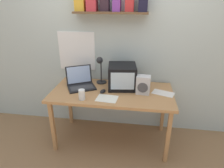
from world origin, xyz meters
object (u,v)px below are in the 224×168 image
space_heater (143,85)px  loose_paper_near_monitor (163,93)px  crt_monitor (122,76)px  desk_lamp (100,67)px  laptop (80,82)px  corner_desk (112,96)px  juice_glass (82,95)px  loose_paper_near_laptop (107,98)px  computer_mouse (103,91)px

space_heater → loose_paper_near_monitor: space_heater is taller
crt_monitor → loose_paper_near_monitor: 0.56m
crt_monitor → desk_lamp: desk_lamp is taller
laptop → corner_desk: bearing=-39.6°
corner_desk → juice_glass: 0.43m
crt_monitor → loose_paper_near_laptop: bearing=-119.2°
crt_monitor → laptop: (-0.55, -0.05, -0.09)m
desk_lamp → loose_paper_near_monitor: desk_lamp is taller
laptop → loose_paper_near_monitor: 1.07m
juice_glass → computer_mouse: bearing=47.0°
space_heater → juice_glass: bearing=-153.8°
corner_desk → crt_monitor: bearing=52.4°
laptop → loose_paper_near_monitor: size_ratio=1.48×
laptop → desk_lamp: desk_lamp is taller
corner_desk → computer_mouse: 0.14m
crt_monitor → computer_mouse: size_ratio=3.40×
desk_lamp → juice_glass: 0.53m
loose_paper_near_laptop → crt_monitor: bearing=68.2°
loose_paper_near_laptop → space_heater: bearing=26.4°
desk_lamp → computer_mouse: (0.08, -0.27, -0.22)m
corner_desk → space_heater: bearing=-0.3°
computer_mouse → space_heater: bearing=5.3°
computer_mouse → loose_paper_near_laptop: 0.18m
crt_monitor → juice_glass: size_ratio=3.24×
crt_monitor → space_heater: crt_monitor is taller
corner_desk → loose_paper_near_laptop: size_ratio=5.84×
juice_glass → computer_mouse: (0.20, 0.22, -0.04)m
crt_monitor → space_heater: size_ratio=1.74×
corner_desk → crt_monitor: 0.28m
crt_monitor → loose_paper_near_laptop: (-0.14, -0.35, -0.15)m
space_heater → loose_paper_near_laptop: 0.48m
crt_monitor → juice_glass: bearing=-143.3°
loose_paper_near_laptop → corner_desk: bearing=81.9°
desk_lamp → loose_paper_near_laptop: desk_lamp is taller
corner_desk → space_heater: size_ratio=6.67×
space_heater → loose_paper_near_monitor: size_ratio=0.76×
juice_glass → space_heater: size_ratio=0.54×
laptop → computer_mouse: size_ratio=3.79×
laptop → loose_paper_near_laptop: laptop is taller
desk_lamp → loose_paper_near_monitor: 0.88m
corner_desk → desk_lamp: desk_lamp is taller
computer_mouse → loose_paper_near_laptop: size_ratio=0.45×
laptop → space_heater: laptop is taller
computer_mouse → loose_paper_near_monitor: bearing=6.4°
juice_glass → corner_desk: bearing=40.4°
corner_desk → juice_glass: bearing=-139.6°
laptop → juice_glass: 0.38m
corner_desk → crt_monitor: crt_monitor is taller
desk_lamp → corner_desk: bearing=-43.1°
desk_lamp → loose_paper_near_laptop: 0.51m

